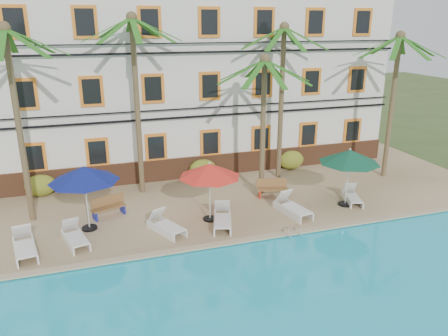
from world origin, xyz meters
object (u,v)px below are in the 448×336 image
object	(u,v)px
palm_c	(264,105)
umbrella_red	(209,171)
lounger_e	(292,207)
palm_e	(394,85)
palm_b	(136,82)
palm_d	(282,81)
palm_a	(15,99)
umbrella_green	(349,157)
pool_ladder	(292,235)
lounger_b	(75,237)
lounger_c	(166,225)
lounger_d	(222,218)
lounger_a	(25,246)
bench_right	(273,188)
bench_left	(108,206)
lounger_f	(352,197)
umbrella_blue	(84,174)

from	to	relation	value
palm_c	umbrella_red	xyz separation A→B (m)	(-3.30, -2.15, -2.21)
lounger_e	palm_e	bearing A→B (deg)	23.26
palm_e	umbrella_red	xyz separation A→B (m)	(-10.92, -2.60, -2.77)
palm_c	lounger_e	xyz separation A→B (m)	(0.40, -2.65, -4.17)
palm_b	palm_d	xyz separation A→B (m)	(7.52, -0.05, -0.25)
palm_a	palm_b	bearing A→B (deg)	20.13
palm_b	umbrella_green	distance (m)	10.50
umbrella_red	pool_ladder	world-z (taller)	umbrella_red
palm_d	palm_e	size ratio (longest dim) A/B	1.05
umbrella_red	lounger_b	distance (m)	5.95
palm_d	lounger_b	size ratio (longest dim) A/B	4.11
umbrella_green	lounger_e	bearing A→B (deg)	-177.78
palm_a	lounger_c	size ratio (longest dim) A/B	4.10
palm_c	lounger_d	world-z (taller)	palm_c
palm_d	lounger_c	world-z (taller)	palm_d
lounger_a	bench_right	distance (m)	11.29
umbrella_red	lounger_c	size ratio (longest dim) A/B	1.32
palm_b	lounger_a	xyz separation A→B (m)	(-5.02, -4.94, -5.22)
palm_a	lounger_a	distance (m)	5.87
bench_left	palm_b	bearing A→B (deg)	53.23
lounger_f	pool_ladder	bearing A→B (deg)	-152.35
palm_c	bench_left	world-z (taller)	palm_c
palm_c	umbrella_red	distance (m)	4.51
lounger_b	lounger_f	xyz separation A→B (m)	(12.64, 0.29, -0.03)
lounger_c	bench_right	distance (m)	6.11
umbrella_red	lounger_b	world-z (taller)	umbrella_red
umbrella_green	lounger_b	distance (m)	12.30
umbrella_green	lounger_b	world-z (taller)	umbrella_green
lounger_e	lounger_a	bearing A→B (deg)	-179.00
palm_a	umbrella_blue	bearing A→B (deg)	-36.29
lounger_d	lounger_f	size ratio (longest dim) A/B	1.18
umbrella_blue	umbrella_green	size ratio (longest dim) A/B	1.02
lounger_c	lounger_e	xyz separation A→B (m)	(5.74, 0.03, 0.02)
palm_b	umbrella_blue	bearing A→B (deg)	-127.11
lounger_c	lounger_f	size ratio (longest dim) A/B	1.10
palm_c	umbrella_red	size ratio (longest dim) A/B	2.57
palm_b	pool_ladder	bearing A→B (deg)	-52.16
palm_e	pool_ladder	size ratio (longest dim) A/B	10.48
lounger_e	lounger_f	xyz separation A→B (m)	(3.35, 0.35, -0.05)
palm_d	lounger_b	xyz separation A→B (m)	(-10.76, -4.63, -5.00)
lounger_c	lounger_d	size ratio (longest dim) A/B	0.94
lounger_e	lounger_f	size ratio (longest dim) A/B	1.18
lounger_e	lounger_b	bearing A→B (deg)	179.59
palm_b	palm_e	xyz separation A→B (m)	(13.27, -1.64, -0.50)
palm_d	bench_left	world-z (taller)	palm_d
lounger_c	bench_right	bearing A→B (deg)	20.42
palm_c	lounger_f	bearing A→B (deg)	-31.46
palm_c	lounger_f	xyz separation A→B (m)	(3.75, -2.30, -4.22)
bench_right	palm_b	bearing A→B (deg)	156.36
lounger_a	pool_ladder	bearing A→B (deg)	-9.39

